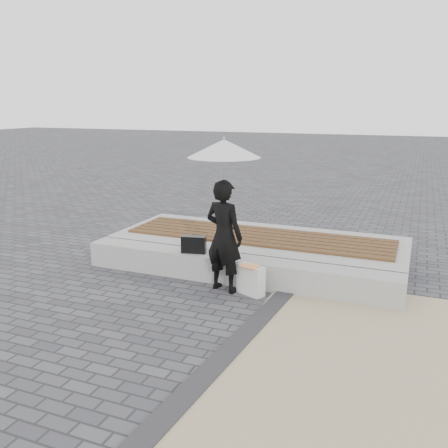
{
  "coord_description": "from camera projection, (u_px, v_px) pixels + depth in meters",
  "views": [
    {
      "loc": [
        2.52,
        -4.97,
        2.67
      ],
      "look_at": [
        -0.01,
        1.22,
        1.0
      ],
      "focal_mm": 38.7,
      "sensor_mm": 36.0,
      "label": 1
    }
  ],
  "objects": [
    {
      "name": "ground",
      "position": [
        188.0,
        323.0,
        6.03
      ],
      "size": [
        80.0,
        80.0,
        0.0
      ],
      "primitive_type": "plane",
      "color": "#49494E",
      "rests_on": "ground"
    },
    {
      "name": "edging_band",
      "position": [
        229.0,
        352.0,
        5.3
      ],
      "size": [
        0.61,
        5.2,
        0.04
      ],
      "primitive_type": "cube",
      "rotation": [
        0.0,
        0.0,
        -0.07
      ],
      "color": "#2D2D2F",
      "rests_on": "ground"
    },
    {
      "name": "woman",
      "position": [
        224.0,
        236.0,
        6.93
      ],
      "size": [
        0.67,
        0.52,
        1.64
      ],
      "primitive_type": "imported",
      "rotation": [
        0.0,
        0.0,
        2.91
      ],
      "color": "black",
      "rests_on": "ground"
    },
    {
      "name": "seating_ledge",
      "position": [
        234.0,
        269.0,
        7.42
      ],
      "size": [
        5.0,
        0.45,
        0.4
      ],
      "primitive_type": "cube",
      "color": "#AAABA5",
      "rests_on": "ground"
    },
    {
      "name": "timber_decking",
      "position": [
        258.0,
        236.0,
        8.44
      ],
      "size": [
        4.6,
        1.2,
        0.04
      ],
      "primitive_type": null,
      "color": "brown",
      "rests_on": "timber_platform"
    },
    {
      "name": "canvas_tote",
      "position": [
        251.0,
        280.0,
        6.91
      ],
      "size": [
        0.45,
        0.32,
        0.43
      ],
      "primitive_type": "cube",
      "rotation": [
        0.0,
        0.0,
        -0.41
      ],
      "color": "silver",
      "rests_on": "ground"
    },
    {
      "name": "timber_platform",
      "position": [
        258.0,
        248.0,
        8.5
      ],
      "size": [
        5.0,
        2.0,
        0.4
      ],
      "primitive_type": "cube",
      "color": "#AAABA6",
      "rests_on": "ground"
    },
    {
      "name": "parasol",
      "position": [
        224.0,
        148.0,
        6.63
      ],
      "size": [
        1.02,
        1.02,
        1.3
      ],
      "rotation": [
        0.0,
        0.0,
        -0.02
      ],
      "color": "#A1A2A6",
      "rests_on": "ground"
    },
    {
      "name": "magazine",
      "position": [
        250.0,
        266.0,
        6.82
      ],
      "size": [
        0.29,
        0.24,
        0.01
      ],
      "primitive_type": "cube",
      "rotation": [
        0.0,
        0.0,
        -0.22
      ],
      "color": "red",
      "rests_on": "canvas_tote"
    },
    {
      "name": "handbag",
      "position": [
        194.0,
        244.0,
        7.53
      ],
      "size": [
        0.4,
        0.21,
        0.27
      ],
      "primitive_type": "cube",
      "rotation": [
        0.0,
        0.0,
        0.21
      ],
      "color": "black",
      "rests_on": "seating_ledge"
    }
  ]
}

